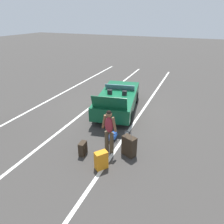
# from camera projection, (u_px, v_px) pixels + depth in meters

# --- Properties ---
(ground_plane) EXTENTS (80.00, 80.00, 0.00)m
(ground_plane) POSITION_uv_depth(u_px,v_px,m) (118.00, 110.00, 10.51)
(ground_plane) COLOR #383533
(lot_line_near) EXTENTS (18.00, 0.12, 0.01)m
(lot_line_near) POSITION_uv_depth(u_px,v_px,m) (140.00, 114.00, 10.07)
(lot_line_near) COLOR silver
(lot_line_near) RESTS_ON ground_plane
(lot_line_mid) EXTENTS (18.00, 0.12, 0.01)m
(lot_line_mid) POSITION_uv_depth(u_px,v_px,m) (92.00, 106.00, 11.04)
(lot_line_mid) COLOR silver
(lot_line_mid) RESTS_ON ground_plane
(lot_line_far) EXTENTS (18.00, 0.12, 0.01)m
(lot_line_far) POSITION_uv_depth(u_px,v_px,m) (53.00, 98.00, 12.00)
(lot_line_far) COLOR silver
(lot_line_far) RESTS_ON ground_plane
(convertible_car) EXTENTS (4.39, 2.52, 1.53)m
(convertible_car) POSITION_uv_depth(u_px,v_px,m) (118.00, 98.00, 10.42)
(convertible_car) COLOR #0F4C2D
(convertible_car) RESTS_ON ground_plane
(suitcase_large_black) EXTENTS (0.44, 0.55, 1.00)m
(suitcase_large_black) POSITION_uv_depth(u_px,v_px,m) (129.00, 146.00, 7.00)
(suitcase_large_black) COLOR #2D2319
(suitcase_large_black) RESTS_ON ground_plane
(suitcase_medium_bright) EXTENTS (0.46, 0.43, 0.62)m
(suitcase_medium_bright) POSITION_uv_depth(u_px,v_px,m) (101.00, 160.00, 6.41)
(suitcase_medium_bright) COLOR orange
(suitcase_medium_bright) RESTS_ON ground_plane
(suitcase_small_carryon) EXTENTS (0.36, 0.25, 0.50)m
(suitcase_small_carryon) POSITION_uv_depth(u_px,v_px,m) (83.00, 149.00, 7.06)
(suitcase_small_carryon) COLOR #2D2319
(suitcase_small_carryon) RESTS_ON ground_plane
(duffel_bag) EXTENTS (0.64, 0.38, 0.34)m
(duffel_bag) POSITION_uv_depth(u_px,v_px,m) (113.00, 136.00, 7.98)
(duffel_bag) COLOR #1E479E
(duffel_bag) RESTS_ON ground_plane
(traveler_person) EXTENTS (0.26, 0.61, 1.65)m
(traveler_person) POSITION_uv_depth(u_px,v_px,m) (109.00, 130.00, 6.92)
(traveler_person) COLOR #4C3F2D
(traveler_person) RESTS_ON ground_plane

